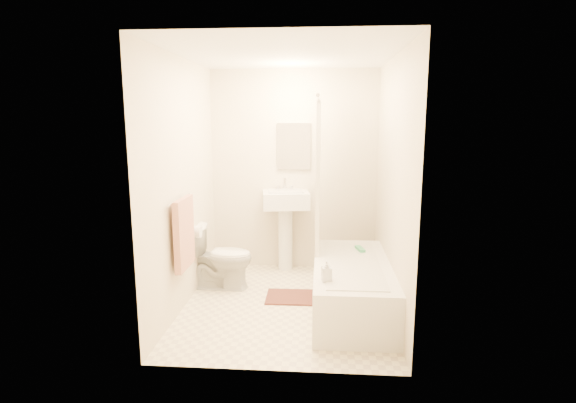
# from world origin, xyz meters

# --- Properties ---
(floor) EXTENTS (2.40, 2.40, 0.00)m
(floor) POSITION_xyz_m (0.00, 0.00, 0.00)
(floor) COLOR beige
(floor) RESTS_ON ground
(ceiling) EXTENTS (2.40, 2.40, 0.00)m
(ceiling) POSITION_xyz_m (0.00, 0.00, 2.40)
(ceiling) COLOR white
(ceiling) RESTS_ON ground
(wall_back) EXTENTS (2.00, 0.02, 2.40)m
(wall_back) POSITION_xyz_m (0.00, 1.20, 1.20)
(wall_back) COLOR beige
(wall_back) RESTS_ON ground
(wall_left) EXTENTS (0.02, 2.40, 2.40)m
(wall_left) POSITION_xyz_m (-1.00, 0.00, 1.20)
(wall_left) COLOR beige
(wall_left) RESTS_ON ground
(wall_right) EXTENTS (0.02, 2.40, 2.40)m
(wall_right) POSITION_xyz_m (1.00, 0.00, 1.20)
(wall_right) COLOR beige
(wall_right) RESTS_ON ground
(mirror) EXTENTS (0.40, 0.03, 0.55)m
(mirror) POSITION_xyz_m (0.00, 1.18, 1.50)
(mirror) COLOR white
(mirror) RESTS_ON wall_back
(curtain_rod) EXTENTS (0.03, 1.70, 0.03)m
(curtain_rod) POSITION_xyz_m (0.30, 0.10, 2.00)
(curtain_rod) COLOR silver
(curtain_rod) RESTS_ON wall_back
(shower_curtain) EXTENTS (0.04, 0.80, 1.55)m
(shower_curtain) POSITION_xyz_m (0.30, 0.50, 1.22)
(shower_curtain) COLOR silver
(shower_curtain) RESTS_ON curtain_rod
(towel_bar) EXTENTS (0.02, 0.60, 0.02)m
(towel_bar) POSITION_xyz_m (-0.96, -0.25, 1.10)
(towel_bar) COLOR silver
(towel_bar) RESTS_ON wall_left
(towel) EXTENTS (0.06, 0.45, 0.66)m
(towel) POSITION_xyz_m (-0.93, -0.25, 0.78)
(towel) COLOR #CC7266
(towel) RESTS_ON towel_bar
(toilet_paper) EXTENTS (0.11, 0.12, 0.12)m
(toilet_paper) POSITION_xyz_m (-0.93, 0.12, 0.70)
(toilet_paper) COLOR white
(toilet_paper) RESTS_ON wall_left
(toilet) EXTENTS (0.71, 0.41, 0.68)m
(toilet) POSITION_xyz_m (-0.75, 0.42, 0.34)
(toilet) COLOR silver
(toilet) RESTS_ON floor
(sink) EXTENTS (0.60, 0.51, 1.06)m
(sink) POSITION_xyz_m (-0.09, 1.06, 0.53)
(sink) COLOR white
(sink) RESTS_ON floor
(bathtub) EXTENTS (0.72, 1.65, 0.46)m
(bathtub) POSITION_xyz_m (0.64, -0.06, 0.23)
(bathtub) COLOR white
(bathtub) RESTS_ON floor
(bath_mat) EXTENTS (0.55, 0.41, 0.02)m
(bath_mat) POSITION_xyz_m (0.05, 0.17, 0.01)
(bath_mat) COLOR #532A23
(bath_mat) RESTS_ON floor
(soap_bottle) EXTENTS (0.09, 0.10, 0.18)m
(soap_bottle) POSITION_xyz_m (0.39, -0.55, 0.55)
(soap_bottle) COLOR white
(soap_bottle) RESTS_ON bathtub
(scrub_brush) EXTENTS (0.10, 0.20, 0.04)m
(scrub_brush) POSITION_xyz_m (0.75, 0.35, 0.48)
(scrub_brush) COLOR #3EA264
(scrub_brush) RESTS_ON bathtub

